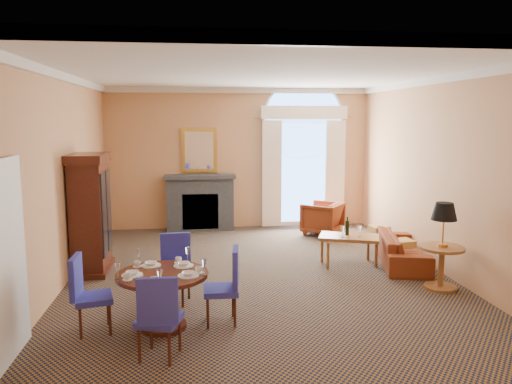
{
  "coord_description": "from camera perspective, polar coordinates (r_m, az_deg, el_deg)",
  "views": [
    {
      "loc": [
        -1.01,
        -7.67,
        2.52
      ],
      "look_at": [
        0.0,
        0.5,
        1.3
      ],
      "focal_mm": 35.0,
      "sensor_mm": 36.0,
      "label": 1
    }
  ],
  "objects": [
    {
      "name": "ground",
      "position": [
        8.14,
        0.44,
        -9.61
      ],
      "size": [
        7.5,
        7.5,
        0.0
      ],
      "primitive_type": "plane",
      "color": "black",
      "rests_on": "ground"
    },
    {
      "name": "room_envelope",
      "position": [
        8.39,
        -0.31,
        8.36
      ],
      "size": [
        6.04,
        7.52,
        3.45
      ],
      "color": "tan",
      "rests_on": "ground"
    },
    {
      "name": "armoire",
      "position": [
        8.61,
        -18.4,
        -2.57
      ],
      "size": [
        0.56,
        0.99,
        1.95
      ],
      "color": "#36140C",
      "rests_on": "ground"
    },
    {
      "name": "dining_table",
      "position": [
        6.18,
        -10.62,
        -10.54
      ],
      "size": [
        1.1,
        1.1,
        0.89
      ],
      "color": "#36140C",
      "rests_on": "ground"
    },
    {
      "name": "dining_chair_north",
      "position": [
        7.06,
        -9.28,
        -8.02
      ],
      "size": [
        0.51,
        0.51,
        0.94
      ],
      "rotation": [
        0.0,
        0.0,
        2.89
      ],
      "color": "#262898",
      "rests_on": "ground"
    },
    {
      "name": "dining_chair_south",
      "position": [
        5.39,
        -11.07,
        -13.36
      ],
      "size": [
        0.52,
        0.52,
        0.94
      ],
      "rotation": [
        0.0,
        0.0,
        -0.3
      ],
      "color": "#262898",
      "rests_on": "ground"
    },
    {
      "name": "dining_chair_east",
      "position": [
        6.26,
        -3.23,
        -10.08
      ],
      "size": [
        0.45,
        0.44,
        0.94
      ],
      "rotation": [
        0.0,
        0.0,
        1.56
      ],
      "color": "#262898",
      "rests_on": "ground"
    },
    {
      "name": "dining_chair_west",
      "position": [
        6.29,
        -18.93,
        -10.46
      ],
      "size": [
        0.5,
        0.5,
        0.94
      ],
      "rotation": [
        0.0,
        0.0,
        -1.34
      ],
      "color": "#262898",
      "rests_on": "ground"
    },
    {
      "name": "sofa",
      "position": [
        9.09,
        16.36,
        -6.29
      ],
      "size": [
        1.1,
        1.92,
        0.53
      ],
      "primitive_type": "imported",
      "rotation": [
        0.0,
        0.0,
        1.34
      ],
      "color": "maroon",
      "rests_on": "ground"
    },
    {
      "name": "armchair",
      "position": [
        11.0,
        7.6,
        -2.99
      ],
      "size": [
        1.08,
        1.07,
        0.71
      ],
      "primitive_type": "imported",
      "rotation": [
        0.0,
        0.0,
        4.06
      ],
      "color": "maroon",
      "rests_on": "ground"
    },
    {
      "name": "coffee_table",
      "position": [
        8.8,
        10.59,
        -5.22
      ],
      "size": [
        1.14,
        0.87,
        0.83
      ],
      "rotation": [
        0.0,
        0.0,
        -0.35
      ],
      "color": "brown",
      "rests_on": "ground"
    },
    {
      "name": "side_table",
      "position": [
        7.86,
        20.58,
        -4.7
      ],
      "size": [
        0.64,
        0.64,
        1.28
      ],
      "color": "brown",
      "rests_on": "ground"
    }
  ]
}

